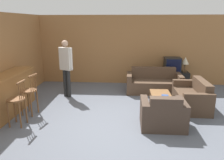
{
  "coord_description": "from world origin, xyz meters",
  "views": [
    {
      "loc": [
        0.29,
        -4.67,
        2.34
      ],
      "look_at": [
        -0.12,
        0.91,
        0.85
      ],
      "focal_mm": 35.0,
      "sensor_mm": 36.0,
      "label": 1
    }
  ],
  "objects": [
    {
      "name": "tv",
      "position": [
        1.94,
        3.38,
        0.81
      ],
      "size": [
        0.58,
        0.49,
        0.54
      ],
      "color": "black",
      "rests_on": "tv_unit"
    },
    {
      "name": "bar_counter",
      "position": [
        -2.79,
        0.15,
        0.53
      ],
      "size": [
        0.55,
        2.8,
        1.06
      ],
      "color": "brown",
      "rests_on": "ground_plane"
    },
    {
      "name": "bar_chair_mid",
      "position": [
        -2.22,
        0.48,
        0.57
      ],
      "size": [
        0.47,
        0.47,
        1.07
      ],
      "color": "brown",
      "rests_on": "ground_plane"
    },
    {
      "name": "armchair_near",
      "position": [
        1.11,
        -0.02,
        0.3
      ],
      "size": [
        1.0,
        0.79,
        0.8
      ],
      "color": "#423328",
      "rests_on": "ground_plane"
    },
    {
      "name": "bar_chair_near",
      "position": [
        -2.22,
        -0.17,
        0.57
      ],
      "size": [
        0.42,
        0.42,
        1.07
      ],
      "color": "brown",
      "rests_on": "ground_plane"
    },
    {
      "name": "wall_left",
      "position": [
        -3.12,
        1.36,
        1.3
      ],
      "size": [
        0.08,
        8.71,
        2.6
      ],
      "color": "#9E6B3D",
      "rests_on": "ground_plane"
    },
    {
      "name": "person_by_window",
      "position": [
        -1.64,
        1.92,
        1.04
      ],
      "size": [
        0.48,
        0.32,
        1.8
      ],
      "color": "black",
      "rests_on": "ground_plane"
    },
    {
      "name": "book_on_table",
      "position": [
        1.32,
        1.03,
        0.41
      ],
      "size": [
        0.2,
        0.17,
        0.02
      ],
      "color": "navy",
      "rests_on": "coffee_table"
    },
    {
      "name": "table_lamp",
      "position": [
        2.39,
        3.39,
        0.96
      ],
      "size": [
        0.28,
        0.28,
        0.56
      ],
      "color": "brown",
      "rests_on": "tv_unit"
    },
    {
      "name": "wall_back",
      "position": [
        0.0,
        3.71,
        1.3
      ],
      "size": [
        9.4,
        0.08,
        2.6
      ],
      "color": "#9E6B3D",
      "rests_on": "ground_plane"
    },
    {
      "name": "coffee_table",
      "position": [
        1.24,
        1.13,
        0.34
      ],
      "size": [
        0.54,
        1.05,
        0.4
      ],
      "color": "brown",
      "rests_on": "ground_plane"
    },
    {
      "name": "couch_far",
      "position": [
        1.19,
        2.6,
        0.3
      ],
      "size": [
        1.84,
        0.84,
        0.82
      ],
      "color": "#4C3828",
      "rests_on": "ground_plane"
    },
    {
      "name": "ground_plane",
      "position": [
        0.0,
        0.0,
        0.0
      ],
      "size": [
        24.0,
        24.0,
        0.0
      ],
      "primitive_type": "plane",
      "color": "#565B66"
    },
    {
      "name": "tv_unit",
      "position": [
        1.94,
        3.39,
        0.27
      ],
      "size": [
        1.23,
        0.5,
        0.54
      ],
      "color": "black",
      "rests_on": "ground_plane"
    },
    {
      "name": "loveseat_right",
      "position": [
        2.12,
        1.27,
        0.3
      ],
      "size": [
        0.77,
        1.49,
        0.79
      ],
      "color": "#4C3828",
      "rests_on": "ground_plane"
    }
  ]
}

